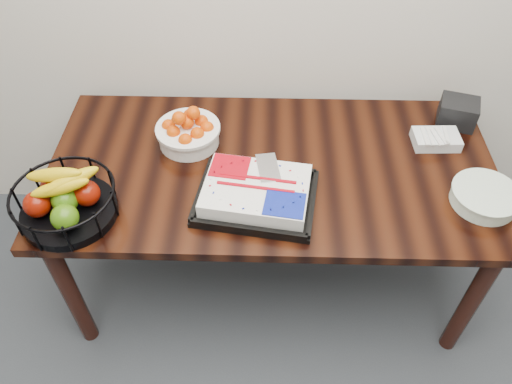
{
  "coord_description": "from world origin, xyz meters",
  "views": [
    {
      "loc": [
        -0.03,
        0.54,
        2.14
      ],
      "look_at": [
        -0.06,
        1.77,
        0.83
      ],
      "focal_mm": 35.0,
      "sensor_mm": 36.0,
      "label": 1
    }
  ],
  "objects_px": {
    "table": "(271,180)",
    "tangerine_bowl": "(188,129)",
    "cake_tray": "(256,193)",
    "fruit_basket": "(65,200)",
    "plate_stack": "(484,197)",
    "napkin_box": "(458,112)"
  },
  "relations": [
    {
      "from": "cake_tray",
      "to": "table",
      "type": "bearing_deg",
      "value": 73.55
    },
    {
      "from": "table",
      "to": "plate_stack",
      "type": "xyz_separation_m",
      "value": [
        0.79,
        -0.18,
        0.12
      ]
    },
    {
      "from": "fruit_basket",
      "to": "napkin_box",
      "type": "distance_m",
      "value": 1.64
    },
    {
      "from": "fruit_basket",
      "to": "table",
      "type": "bearing_deg",
      "value": 21.12
    },
    {
      "from": "tangerine_bowl",
      "to": "fruit_basket",
      "type": "relative_size",
      "value": 0.73
    },
    {
      "from": "plate_stack",
      "to": "napkin_box",
      "type": "bearing_deg",
      "value": 88.47
    },
    {
      "from": "cake_tray",
      "to": "napkin_box",
      "type": "distance_m",
      "value": 0.99
    },
    {
      "from": "table",
      "to": "tangerine_bowl",
      "type": "distance_m",
      "value": 0.4
    },
    {
      "from": "cake_tray",
      "to": "fruit_basket",
      "type": "relative_size",
      "value": 1.32
    },
    {
      "from": "table",
      "to": "fruit_basket",
      "type": "height_order",
      "value": "fruit_basket"
    },
    {
      "from": "cake_tray",
      "to": "plate_stack",
      "type": "xyz_separation_m",
      "value": [
        0.85,
        0.01,
        -0.01
      ]
    },
    {
      "from": "tangerine_bowl",
      "to": "table",
      "type": "bearing_deg",
      "value": -20.23
    },
    {
      "from": "plate_stack",
      "to": "cake_tray",
      "type": "bearing_deg",
      "value": -179.1
    },
    {
      "from": "table",
      "to": "napkin_box",
      "type": "height_order",
      "value": "napkin_box"
    },
    {
      "from": "table",
      "to": "cake_tray",
      "type": "bearing_deg",
      "value": -106.45
    },
    {
      "from": "tangerine_bowl",
      "to": "napkin_box",
      "type": "xyz_separation_m",
      "value": [
        1.15,
        0.16,
        -0.02
      ]
    },
    {
      "from": "fruit_basket",
      "to": "plate_stack",
      "type": "bearing_deg",
      "value": 3.78
    },
    {
      "from": "tangerine_bowl",
      "to": "plate_stack",
      "type": "xyz_separation_m",
      "value": [
        1.14,
        -0.31,
        -0.04
      ]
    },
    {
      "from": "cake_tray",
      "to": "tangerine_bowl",
      "type": "relative_size",
      "value": 1.81
    },
    {
      "from": "cake_tray",
      "to": "napkin_box",
      "type": "xyz_separation_m",
      "value": [
        0.86,
        0.49,
        0.01
      ]
    },
    {
      "from": "tangerine_bowl",
      "to": "plate_stack",
      "type": "relative_size",
      "value": 1.06
    },
    {
      "from": "cake_tray",
      "to": "fruit_basket",
      "type": "height_order",
      "value": "fruit_basket"
    }
  ]
}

